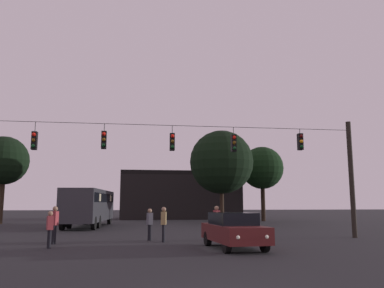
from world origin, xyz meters
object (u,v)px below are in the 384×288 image
(pedestrian_crossing_center, at_px, (150,222))
(tree_behind_building, at_px, (262,168))
(pedestrian_trailing, at_px, (164,222))
(tree_right_far, at_px, (4,161))
(pedestrian_crossing_right, at_px, (55,222))
(city_bus, at_px, (90,204))
(tree_left_silhouette, at_px, (221,162))
(pedestrian_near_bus, at_px, (217,220))
(pedestrian_crossing_left, at_px, (50,227))
(car_near_right, at_px, (234,230))

(pedestrian_crossing_center, xyz_separation_m, tree_behind_building, (12.99, 20.73, 4.86))
(pedestrian_trailing, bearing_deg, tree_right_far, 125.94)
(pedestrian_crossing_right, distance_m, tree_behind_building, 28.52)
(pedestrian_trailing, height_order, tree_right_far, tree_right_far)
(city_bus, xyz_separation_m, tree_left_silhouette, (11.98, 3.43, 4.03))
(pedestrian_near_bus, bearing_deg, pedestrian_crossing_center, 175.65)
(pedestrian_crossing_left, bearing_deg, pedestrian_trailing, 21.98)
(pedestrian_trailing, xyz_separation_m, tree_right_far, (-14.13, 19.49, 4.97))
(pedestrian_crossing_right, relative_size, tree_left_silhouette, 0.20)
(car_near_right, height_order, pedestrian_crossing_left, pedestrian_crossing_left)
(pedestrian_crossing_left, relative_size, pedestrian_trailing, 0.92)
(city_bus, relative_size, tree_left_silhouette, 1.24)
(car_near_right, height_order, pedestrian_trailing, pedestrian_trailing)
(city_bus, height_order, pedestrian_crossing_center, city_bus)
(pedestrian_crossing_center, bearing_deg, city_bus, 109.75)
(pedestrian_crossing_center, distance_m, tree_behind_building, 24.94)
(city_bus, xyz_separation_m, pedestrian_near_bus, (8.11, -13.03, -0.84))
(pedestrian_trailing, xyz_separation_m, tree_behind_building, (12.32, 21.70, 4.80))
(car_near_right, height_order, tree_left_silhouette, tree_left_silhouette)
(car_near_right, distance_m, pedestrian_crossing_center, 5.46)
(pedestrian_crossing_center, xyz_separation_m, pedestrian_near_bus, (3.53, -0.27, 0.10))
(pedestrian_crossing_left, bearing_deg, car_near_right, -8.66)
(pedestrian_crossing_center, distance_m, pedestrian_trailing, 1.18)
(tree_right_far, bearing_deg, city_bus, -32.96)
(pedestrian_near_bus, distance_m, tree_behind_building, 23.51)
(pedestrian_crossing_right, relative_size, pedestrian_trailing, 1.03)
(pedestrian_crossing_left, xyz_separation_m, pedestrian_trailing, (5.07, 2.05, 0.09))
(pedestrian_crossing_left, height_order, tree_left_silhouette, tree_left_silhouette)
(pedestrian_trailing, relative_size, tree_left_silhouette, 0.19)
(pedestrian_crossing_right, bearing_deg, tree_behind_building, 51.37)
(pedestrian_crossing_center, xyz_separation_m, tree_left_silhouette, (7.40, 16.19, 4.97))
(pedestrian_crossing_left, xyz_separation_m, pedestrian_crossing_center, (4.41, 3.02, 0.04))
(pedestrian_trailing, bearing_deg, tree_behind_building, 60.40)
(city_bus, height_order, pedestrian_crossing_left, city_bus)
(pedestrian_near_bus, xyz_separation_m, tree_left_silhouette, (3.87, 16.46, 4.87))
(pedestrian_crossing_right, xyz_separation_m, tree_right_far, (-8.90, 19.76, 4.94))
(car_near_right, bearing_deg, city_bus, 115.36)
(car_near_right, xyz_separation_m, pedestrian_crossing_center, (-3.47, 4.22, 0.13))
(pedestrian_crossing_center, bearing_deg, tree_behind_building, 57.92)
(pedestrian_crossing_left, bearing_deg, tree_behind_building, 53.77)
(pedestrian_crossing_right, distance_m, pedestrian_near_bus, 8.16)
(pedestrian_crossing_right, xyz_separation_m, tree_left_silhouette, (11.97, 17.43, 4.88))
(pedestrian_crossing_left, xyz_separation_m, pedestrian_crossing_right, (-0.16, 1.78, 0.13))
(city_bus, distance_m, tree_left_silhouette, 13.09)
(pedestrian_crossing_right, bearing_deg, pedestrian_crossing_left, -84.86)
(pedestrian_trailing, distance_m, tree_right_far, 24.58)
(pedestrian_crossing_center, height_order, pedestrian_crossing_right, pedestrian_crossing_right)
(city_bus, xyz_separation_m, tree_right_far, (-8.89, 5.76, 4.09))
(city_bus, relative_size, pedestrian_crossing_right, 6.25)
(city_bus, relative_size, pedestrian_trailing, 6.44)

